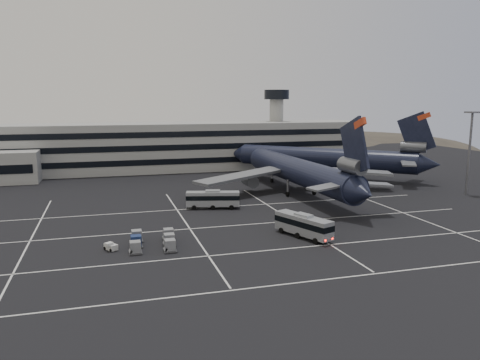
% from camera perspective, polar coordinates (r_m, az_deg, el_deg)
% --- Properties ---
extents(ground, '(260.00, 260.00, 0.00)m').
position_cam_1_polar(ground, '(74.21, -0.98, -6.43)').
color(ground, black).
rests_on(ground, ground).
extents(lane_markings, '(90.00, 55.62, 0.01)m').
position_cam_1_polar(lane_markings, '(75.12, -0.42, -6.23)').
color(lane_markings, silver).
rests_on(lane_markings, ground).
extents(terminal, '(125.00, 26.00, 24.00)m').
position_cam_1_polar(terminal, '(141.51, -9.75, 3.97)').
color(terminal, gray).
rests_on(terminal, ground).
extents(hills, '(352.00, 180.00, 44.00)m').
position_cam_1_polar(hills, '(243.81, -7.38, 1.86)').
color(hills, '#38332B').
rests_on(hills, ground).
extents(lightpole_right, '(2.40, 2.40, 18.28)m').
position_cam_1_polar(lightpole_right, '(113.92, 26.26, 4.25)').
color(lightpole_right, slate).
rests_on(lightpole_right, ground).
extents(trijet_main, '(47.44, 57.57, 18.08)m').
position_cam_1_polar(trijet_main, '(103.84, 7.15, 1.09)').
color(trijet_main, black).
rests_on(trijet_main, ground).
extents(trijet_far, '(45.73, 43.49, 18.08)m').
position_cam_1_polar(trijet_far, '(127.89, 10.66, 2.68)').
color(trijet_far, black).
rests_on(trijet_far, ground).
extents(bus_near, '(6.08, 10.47, 3.64)m').
position_cam_1_polar(bus_near, '(71.94, 7.73, -5.39)').
color(bus_near, '#9A9DA2').
rests_on(bus_near, ground).
extents(bus_far, '(10.50, 4.80, 3.61)m').
position_cam_1_polar(bus_far, '(90.19, -3.33, -2.26)').
color(bus_far, '#9A9DA2').
rests_on(bus_far, ground).
extents(tug_b, '(2.02, 2.23, 1.23)m').
position_cam_1_polar(tug_b, '(67.98, -15.43, -7.82)').
color(tug_b, silver).
rests_on(tug_b, ground).
extents(uld_cluster, '(7.15, 8.24, 1.72)m').
position_cam_1_polar(uld_cluster, '(68.33, -10.59, -7.29)').
color(uld_cluster, '#2D2D30').
rests_on(uld_cluster, ground).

